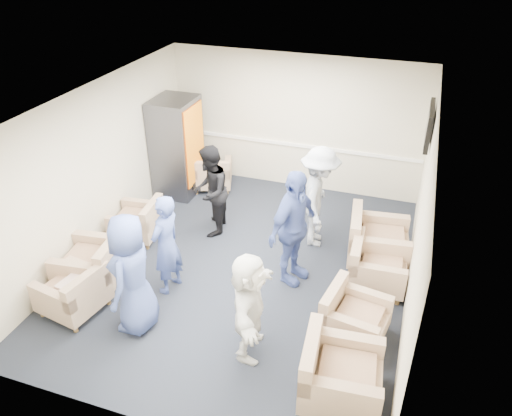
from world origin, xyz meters
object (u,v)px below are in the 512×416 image
(armchair_left_mid, at_px, (96,265))
(person_front_right, at_px, (249,306))
(armchair_right_near, at_px, (336,376))
(person_mid_left, at_px, (166,245))
(armchair_left_near, at_px, (75,294))
(person_back_right, at_px, (319,197))
(person_back_left, at_px, (210,191))
(armchair_corner, at_px, (212,175))
(person_front_left, at_px, (132,274))
(vending_machine, at_px, (177,147))
(armchair_right_midnear, at_px, (351,318))
(armchair_left_far, at_px, (139,222))
(armchair_right_far, at_px, (374,243))
(person_mid_right, at_px, (293,228))
(armchair_right_midfar, at_px, (374,268))

(armchair_left_mid, height_order, person_front_right, person_front_right)
(armchair_right_near, height_order, person_mid_left, person_mid_left)
(armchair_left_near, xyz_separation_m, person_back_right, (2.80, 2.78, 0.56))
(armchair_left_mid, bearing_deg, person_back_left, 144.14)
(armchair_corner, height_order, person_front_left, person_front_left)
(person_front_left, bearing_deg, vending_machine, -167.03)
(armchair_right_midnear, xyz_separation_m, armchair_corner, (-3.36, 3.27, -0.01))
(armchair_left_far, height_order, armchair_right_far, armchair_right_far)
(vending_machine, distance_m, person_mid_left, 3.09)
(armchair_right_far, height_order, person_mid_right, person_mid_right)
(armchair_right_near, bearing_deg, armchair_right_midfar, -8.60)
(person_mid_right, bearing_deg, armchair_left_mid, 131.59)
(person_back_left, relative_size, person_front_right, 1.09)
(person_mid_left, height_order, person_back_right, person_back_right)
(person_front_left, bearing_deg, armchair_corner, -176.22)
(person_front_left, bearing_deg, armchair_left_far, -155.22)
(person_mid_left, height_order, person_back_left, person_back_left)
(armchair_right_far, distance_m, person_front_right, 2.76)
(armchair_left_mid, distance_m, person_mid_right, 2.99)
(person_mid_left, relative_size, person_front_right, 1.06)
(armchair_right_midfar, height_order, person_back_right, person_back_right)
(armchair_right_midfar, distance_m, armchair_right_far, 0.61)
(armchair_right_far, bearing_deg, armchair_corner, 59.84)
(armchair_right_far, xyz_separation_m, vending_machine, (-4.01, 1.19, 0.59))
(person_back_right, distance_m, person_front_right, 2.71)
(armchair_right_midnear, height_order, person_front_left, person_front_left)
(vending_machine, bearing_deg, armchair_right_near, -45.54)
(armchair_right_far, bearing_deg, armchair_left_mid, 109.74)
(armchair_left_far, bearing_deg, armchair_right_near, 53.63)
(person_mid_left, xyz_separation_m, person_back_left, (-0.01, 1.64, 0.02))
(armchair_right_midnear, distance_m, armchair_right_far, 1.77)
(vending_machine, bearing_deg, armchair_left_far, -87.01)
(armchair_right_near, height_order, person_mid_right, person_mid_right)
(armchair_left_near, distance_m, person_front_left, 1.10)
(armchair_left_near, distance_m, armchair_right_far, 4.56)
(person_back_left, xyz_separation_m, person_front_right, (1.55, -2.43, -0.07))
(person_mid_right, bearing_deg, person_back_right, 12.68)
(armchair_right_midnear, xyz_separation_m, person_front_left, (-2.78, -0.70, 0.55))
(armchair_left_near, xyz_separation_m, person_mid_right, (2.66, 1.68, 0.61))
(armchair_right_far, bearing_deg, armchair_right_midnear, 171.12)
(armchair_right_midnear, relative_size, armchair_right_midfar, 1.06)
(person_back_left, bearing_deg, person_front_left, -13.40)
(armchair_right_near, bearing_deg, armchair_right_midnear, -4.94)
(armchair_right_midnear, relative_size, person_mid_left, 0.57)
(armchair_right_midnear, height_order, person_back_left, person_back_left)
(armchair_right_far, height_order, person_front_left, person_front_left)
(armchair_left_mid, relative_size, person_back_right, 0.57)
(armchair_left_mid, height_order, person_back_left, person_back_left)
(vending_machine, height_order, person_mid_right, vending_machine)
(armchair_right_midnear, bearing_deg, armchair_right_far, 7.44)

